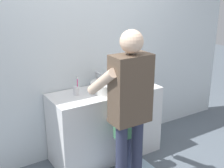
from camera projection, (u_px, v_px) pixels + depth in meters
The scene contains 8 objects.
ground_plane at pixel (119, 166), 3.46m from camera, with size 14.00×14.00×0.00m, color slate.
back_wall at pixel (91, 44), 3.52m from camera, with size 4.40×0.08×2.70m.
vanity_cabinet at pixel (105, 124), 3.56m from camera, with size 1.31×0.54×0.85m, color white.
sink_basin at pixel (106, 87), 3.39m from camera, with size 0.36×0.36×0.11m.
faucet at pixel (97, 80), 3.56m from camera, with size 0.18×0.14×0.18m.
toothbrush_cup at pixel (76, 90), 3.29m from camera, with size 0.07×0.07×0.21m.
child_toddler at pixel (124, 126), 3.20m from camera, with size 0.29×0.29×0.94m.
adult_parent at pixel (129, 99), 2.80m from camera, with size 0.51×0.54×1.65m.
Camera 1 is at (-1.64, -2.47, 2.02)m, focal length 47.35 mm.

